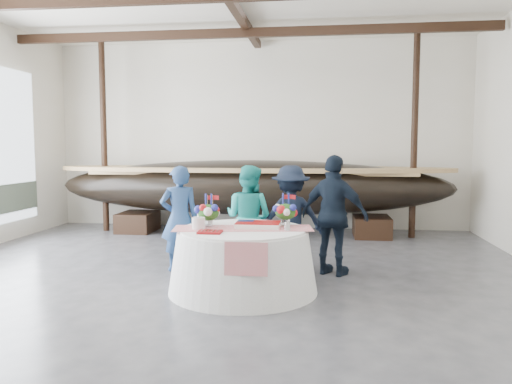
# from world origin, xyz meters

# --- Properties ---
(floor) EXTENTS (10.00, 12.00, 0.01)m
(floor) POSITION_xyz_m (0.00, 0.00, 0.00)
(floor) COLOR #3D3D42
(floor) RESTS_ON ground
(wall_back) EXTENTS (10.00, 0.02, 4.50)m
(wall_back) POSITION_xyz_m (0.00, 6.00, 2.25)
(wall_back) COLOR silver
(wall_back) RESTS_ON ground
(pavilion_structure) EXTENTS (9.80, 11.76, 4.50)m
(pavilion_structure) POSITION_xyz_m (0.00, 0.85, 4.00)
(pavilion_structure) COLOR black
(pavilion_structure) RESTS_ON ground
(longboat_display) EXTENTS (8.95, 1.79, 1.68)m
(longboat_display) POSITION_xyz_m (-0.04, 4.98, 1.07)
(longboat_display) COLOR black
(longboat_display) RESTS_ON ground
(banquet_table) EXTENTS (2.04, 2.04, 0.87)m
(banquet_table) POSITION_xyz_m (0.46, 0.53, 0.44)
(banquet_table) COLOR white
(banquet_table) RESTS_ON ground
(tabletop_items) EXTENTS (1.95, 0.99, 0.40)m
(tabletop_items) POSITION_xyz_m (0.45, 0.66, 1.02)
(tabletop_items) COLOR red
(tabletop_items) RESTS_ON banquet_table
(guest_woman_blue) EXTENTS (0.72, 0.61, 1.68)m
(guest_woman_blue) POSITION_xyz_m (-0.72, 1.55, 0.84)
(guest_woman_blue) COLOR navy
(guest_woman_blue) RESTS_ON ground
(guest_woman_teal) EXTENTS (1.00, 0.91, 1.69)m
(guest_woman_teal) POSITION_xyz_m (0.37, 1.75, 0.84)
(guest_woman_teal) COLOR teal
(guest_woman_teal) RESTS_ON ground
(guest_man_left) EXTENTS (1.21, 0.89, 1.68)m
(guest_man_left) POSITION_xyz_m (1.03, 1.96, 0.84)
(guest_man_left) COLOR black
(guest_man_left) RESTS_ON ground
(guest_man_right) EXTENTS (1.18, 0.89, 1.86)m
(guest_man_right) POSITION_xyz_m (1.72, 1.57, 0.93)
(guest_man_right) COLOR black
(guest_man_right) RESTS_ON ground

